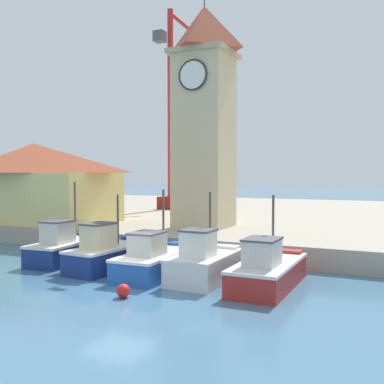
# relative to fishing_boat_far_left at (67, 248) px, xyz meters

# --- Properties ---
(ground_plane) EXTENTS (300.00, 300.00, 0.00)m
(ground_plane) POSITION_rel_fishing_boat_far_left_xyz_m (5.41, -3.20, -0.73)
(ground_plane) COLOR teal
(quay_wharf) EXTENTS (120.00, 40.00, 1.10)m
(quay_wharf) POSITION_rel_fishing_boat_far_left_xyz_m (5.41, 23.15, -0.18)
(quay_wharf) COLOR #A89E89
(quay_wharf) RESTS_ON ground
(fishing_boat_far_left) EXTENTS (2.22, 4.91, 4.12)m
(fishing_boat_far_left) POSITION_rel_fishing_boat_far_left_xyz_m (0.00, 0.00, 0.00)
(fishing_boat_far_left) COLOR navy
(fishing_boat_far_left) RESTS_ON ground
(fishing_boat_left_outer) EXTENTS (2.18, 4.84, 3.53)m
(fishing_boat_left_outer) POSITION_rel_fishing_boat_far_left_xyz_m (3.05, -0.60, 0.02)
(fishing_boat_left_outer) COLOR navy
(fishing_boat_left_outer) RESTS_ON ground
(fishing_boat_left_inner) EXTENTS (2.19, 5.02, 3.83)m
(fishing_boat_left_inner) POSITION_rel_fishing_boat_far_left_xyz_m (5.70, -0.73, -0.04)
(fishing_boat_left_inner) COLOR #2356A8
(fishing_boat_left_inner) RESTS_ON ground
(fishing_boat_mid_left) EXTENTS (2.17, 4.14, 3.77)m
(fishing_boat_mid_left) POSITION_rel_fishing_boat_far_left_xyz_m (8.06, -0.72, 0.03)
(fishing_boat_mid_left) COLOR silver
(fishing_boat_mid_left) RESTS_ON ground
(fishing_boat_center) EXTENTS (2.14, 5.21, 3.67)m
(fishing_boat_center) POSITION_rel_fishing_boat_far_left_xyz_m (10.78, -0.63, -0.04)
(fishing_boat_center) COLOR #AD2823
(fishing_boat_center) RESTS_ON ground
(clock_tower) EXTENTS (3.75, 3.75, 15.71)m
(clock_tower) POSITION_rel_fishing_boat_far_left_xyz_m (3.93, 8.51, 7.82)
(clock_tower) COLOR beige
(clock_tower) RESTS_ON quay_wharf
(warehouse_left) EXTENTS (12.12, 6.36, 5.65)m
(warehouse_left) POSITION_rel_fishing_boat_far_left_xyz_m (-8.77, 6.55, 3.26)
(warehouse_left) COLOR #E5D17A
(warehouse_left) RESTS_ON quay_wharf
(port_crane_far) EXTENTS (3.37, 7.13, 19.34)m
(port_crane_far) POSITION_rel_fishing_boat_far_left_xyz_m (-5.12, 20.93, 7.86)
(port_crane_far) COLOR maroon
(port_crane_far) RESTS_ON quay_wharf
(mooring_buoy) EXTENTS (0.51, 0.51, 0.51)m
(mooring_buoy) POSITION_rel_fishing_boat_far_left_xyz_m (6.42, -4.37, -0.48)
(mooring_buoy) COLOR red
(mooring_buoy) RESTS_ON ground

